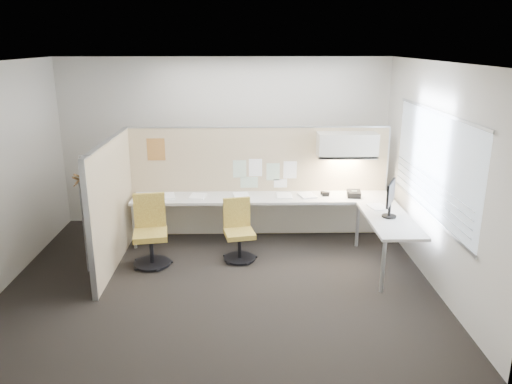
{
  "coord_description": "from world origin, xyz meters",
  "views": [
    {
      "loc": [
        0.34,
        -6.09,
        3.03
      ],
      "look_at": [
        0.49,
        0.8,
        0.95
      ],
      "focal_mm": 35.0,
      "sensor_mm": 36.0,
      "label": 1
    }
  ],
  "objects_px": {
    "chair_right": "(239,232)",
    "chair_left": "(151,233)",
    "phone": "(354,194)",
    "monitor": "(390,197)",
    "desk": "(284,207)"
  },
  "relations": [
    {
      "from": "desk",
      "to": "chair_right",
      "type": "xyz_separation_m",
      "value": [
        -0.69,
        -0.52,
        -0.2
      ]
    },
    {
      "from": "desk",
      "to": "chair_left",
      "type": "relative_size",
      "value": 4.07
    },
    {
      "from": "chair_left",
      "to": "chair_right",
      "type": "distance_m",
      "value": 1.24
    },
    {
      "from": "chair_left",
      "to": "monitor",
      "type": "bearing_deg",
      "value": -11.95
    },
    {
      "from": "chair_left",
      "to": "chair_right",
      "type": "xyz_separation_m",
      "value": [
        1.23,
        0.14,
        -0.05
      ]
    },
    {
      "from": "desk",
      "to": "monitor",
      "type": "xyz_separation_m",
      "value": [
        1.37,
        -0.83,
        0.42
      ]
    },
    {
      "from": "chair_left",
      "to": "phone",
      "type": "distance_m",
      "value": 3.11
    },
    {
      "from": "monitor",
      "to": "phone",
      "type": "xyz_separation_m",
      "value": [
        -0.29,
        0.92,
        -0.24
      ]
    },
    {
      "from": "desk",
      "to": "monitor",
      "type": "height_order",
      "value": "monitor"
    },
    {
      "from": "chair_left",
      "to": "chair_right",
      "type": "height_order",
      "value": "chair_left"
    },
    {
      "from": "desk",
      "to": "phone",
      "type": "relative_size",
      "value": 17.82
    },
    {
      "from": "desk",
      "to": "monitor",
      "type": "relative_size",
      "value": 8.01
    },
    {
      "from": "chair_right",
      "to": "chair_left",
      "type": "bearing_deg",
      "value": 175.01
    },
    {
      "from": "monitor",
      "to": "chair_left",
      "type": "bearing_deg",
      "value": 112.85
    },
    {
      "from": "desk",
      "to": "chair_right",
      "type": "height_order",
      "value": "chair_right"
    }
  ]
}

